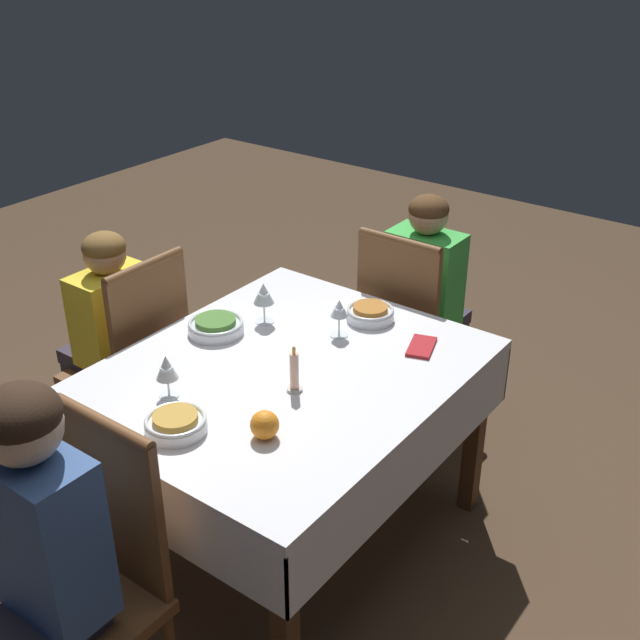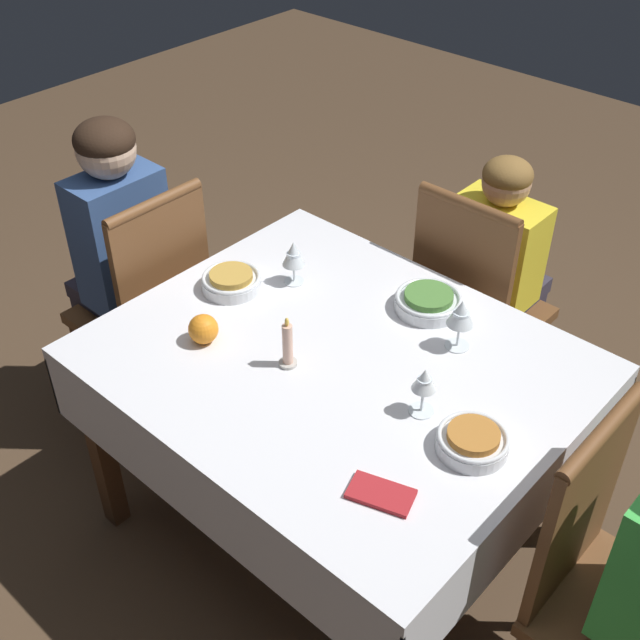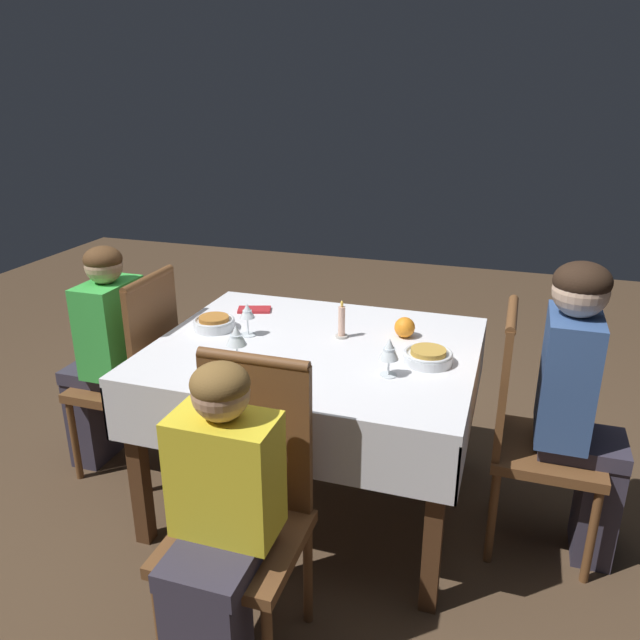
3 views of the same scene
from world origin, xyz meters
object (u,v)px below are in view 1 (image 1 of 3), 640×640
at_px(chair_east, 91,574).
at_px(person_child_yellow, 107,338).
at_px(person_adult_denim, 33,570).
at_px(orange_fruit, 265,425).
at_px(dining_table, 283,392).
at_px(chair_west, 409,329).
at_px(bowl_west, 370,313).
at_px(wine_glass_south, 264,295).
at_px(person_child_green, 429,300).
at_px(chair_south, 136,360).
at_px(bowl_south, 216,326).
at_px(wine_glass_west, 339,310).
at_px(wine_glass_east, 167,369).
at_px(candle_centerpiece, 294,374).
at_px(napkin_red_folded, 421,347).
at_px(bowl_east, 176,423).

bearing_deg(chair_east, person_child_yellow, 137.78).
relative_size(person_adult_denim, orange_fruit, 13.60).
distance_m(dining_table, chair_west, 0.85).
bearing_deg(person_adult_denim, bowl_west, 89.17).
height_order(wine_glass_south, orange_fruit, wine_glass_south).
xyz_separation_m(person_child_green, bowl_west, (0.54, 0.05, 0.18)).
relative_size(chair_south, bowl_south, 4.81).
xyz_separation_m(chair_south, wine_glass_south, (-0.23, 0.47, 0.33)).
height_order(person_adult_denim, bowl_south, person_adult_denim).
relative_size(chair_east, wine_glass_south, 6.17).
relative_size(dining_table, wine_glass_west, 9.09).
relative_size(person_child_green, wine_glass_east, 7.42).
relative_size(dining_table, wine_glass_south, 8.13).
bearing_deg(person_adult_denim, candle_centerpiece, 84.13).
distance_m(wine_glass_south, napkin_red_folded, 0.59).
relative_size(chair_south, bowl_west, 5.47).
height_order(wine_glass_east, bowl_west, wine_glass_east).
bearing_deg(bowl_west, orange_fruit, 11.37).
height_order(person_adult_denim, wine_glass_east, person_adult_denim).
bearing_deg(bowl_east, candle_centerpiece, 159.33).
bearing_deg(napkin_red_folded, wine_glass_west, -71.35).
bearing_deg(chair_west, candle_centerpiece, 97.62).
bearing_deg(person_child_yellow, napkin_red_folded, 108.70).
bearing_deg(napkin_red_folded, chair_west, -145.51).
xyz_separation_m(bowl_east, bowl_south, (-0.51, -0.32, -0.00)).
xyz_separation_m(chair_west, person_adult_denim, (1.84, 0.03, 0.14)).
xyz_separation_m(chair_west, bowl_south, (0.79, -0.34, 0.25)).
height_order(person_child_yellow, orange_fruit, person_child_yellow).
relative_size(dining_table, bowl_west, 7.21).
distance_m(chair_south, wine_glass_west, 0.87).
height_order(wine_glass_east, bowl_south, wine_glass_east).
bearing_deg(wine_glass_east, bowl_west, 164.58).
xyz_separation_m(chair_south, candle_centerpiece, (0.07, 0.84, 0.28)).
distance_m(wine_glass_west, orange_fruit, 0.65).
xyz_separation_m(chair_west, person_child_yellow, (0.85, -0.89, 0.05)).
height_order(person_adult_denim, orange_fruit, person_adult_denim).
distance_m(chair_west, person_child_green, 0.18).
height_order(chair_south, person_child_yellow, person_child_yellow).
bearing_deg(chair_south, orange_fruit, 71.50).
xyz_separation_m(person_child_green, wine_glass_south, (0.79, -0.25, 0.26)).
distance_m(wine_glass_west, candle_centerpiece, 0.39).
distance_m(person_child_yellow, wine_glass_west, 1.00).
xyz_separation_m(bowl_south, orange_fruit, (0.38, 0.54, 0.02)).
bearing_deg(person_child_green, person_child_yellow, 48.92).
bearing_deg(wine_glass_south, napkin_red_folded, 107.50).
bearing_deg(person_child_green, bowl_east, 89.26).
relative_size(chair_south, napkin_red_folded, 5.78).
bearing_deg(person_adult_denim, person_child_yellow, 132.88).
bearing_deg(wine_glass_south, dining_table, 50.26).
bearing_deg(person_child_green, orange_fruit, 98.89).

